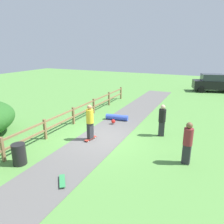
% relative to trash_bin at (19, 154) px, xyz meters
% --- Properties ---
extents(ground_plane, '(60.00, 60.00, 0.00)m').
position_rel_trash_bin_xyz_m(ground_plane, '(1.80, 3.73, -0.45)').
color(ground_plane, '#568E42').
extents(asphalt_path, '(2.40, 28.00, 0.02)m').
position_rel_trash_bin_xyz_m(asphalt_path, '(1.80, 3.73, -0.44)').
color(asphalt_path, '#605E5B').
rests_on(asphalt_path, ground_plane).
extents(wooden_fence, '(0.12, 18.12, 1.10)m').
position_rel_trash_bin_xyz_m(wooden_fence, '(-0.80, 3.73, 0.22)').
color(wooden_fence, olive).
rests_on(wooden_fence, ground_plane).
extents(trash_bin, '(0.56, 0.56, 0.90)m').
position_rel_trash_bin_xyz_m(trash_bin, '(0.00, 0.00, 0.00)').
color(trash_bin, black).
rests_on(trash_bin, ground_plane).
extents(skater_riding, '(0.44, 0.82, 1.90)m').
position_rel_trash_bin_xyz_m(skater_riding, '(1.43, 3.33, 0.64)').
color(skater_riding, '#B23326').
rests_on(skater_riding, asphalt_path).
extents(skater_fallen, '(1.52, 1.27, 0.36)m').
position_rel_trash_bin_xyz_m(skater_fallen, '(1.39, 6.79, -0.25)').
color(skater_fallen, blue).
rests_on(skater_fallen, asphalt_path).
extents(skateboard_loose, '(0.66, 0.74, 0.08)m').
position_rel_trash_bin_xyz_m(skateboard_loose, '(2.42, -0.33, -0.36)').
color(skateboard_loose, '#338C4C').
rests_on(skateboard_loose, asphalt_path).
extents(bystander_maroon, '(0.42, 0.42, 1.83)m').
position_rel_trash_bin_xyz_m(bystander_maroon, '(6.25, 2.98, 0.56)').
color(bystander_maroon, '#2D2D33').
rests_on(bystander_maroon, ground_plane).
extents(bystander_black, '(0.45, 0.45, 1.77)m').
position_rel_trash_bin_xyz_m(bystander_black, '(4.66, 5.48, 0.53)').
color(bystander_black, '#2D2D33').
rests_on(bystander_black, ground_plane).
extents(parked_car_black, '(4.50, 2.79, 1.92)m').
position_rel_trash_bin_xyz_m(parked_car_black, '(6.96, 20.11, 0.51)').
color(parked_car_black, black).
rests_on(parked_car_black, ground_plane).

